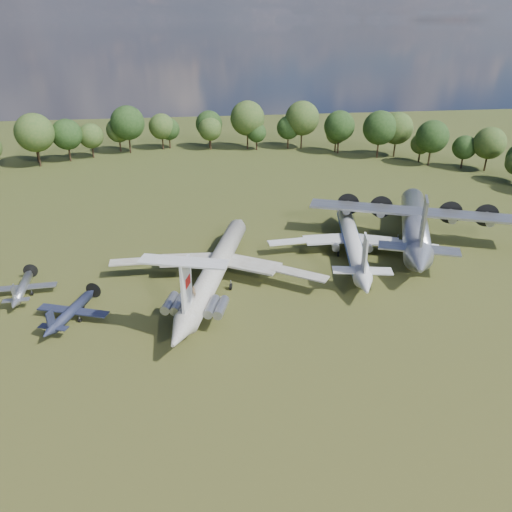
{
  "coord_description": "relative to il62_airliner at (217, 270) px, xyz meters",
  "views": [
    {
      "loc": [
        -4.27,
        -70.86,
        37.5
      ],
      "look_at": [
        5.28,
        -2.92,
        5.0
      ],
      "focal_mm": 35.0,
      "sensor_mm": 36.0,
      "label": 1
    }
  ],
  "objects": [
    {
      "name": "tu104_jet",
      "position": [
        24.21,
        7.21,
        -0.25
      ],
      "size": [
        36.63,
        44.31,
        3.93
      ],
      "primitive_type": null,
      "rotation": [
        0.0,
        0.0,
        -0.2
      ],
      "color": "silver",
      "rests_on": "ground"
    },
    {
      "name": "person_on_il62",
      "position": [
        -3.73,
        -11.84,
        3.06
      ],
      "size": [
        0.62,
        0.41,
        1.69
      ],
      "primitive_type": "imported",
      "rotation": [
        0.0,
        0.0,
        3.13
      ],
      "color": "olive",
      "rests_on": "il62_airliner"
    },
    {
      "name": "an12_transport",
      "position": [
        37.36,
        11.06,
        0.65
      ],
      "size": [
        52.54,
        55.05,
        5.73
      ],
      "primitive_type": null,
      "rotation": [
        0.0,
        0.0,
        -0.39
      ],
      "color": "#96999E",
      "rests_on": "ground"
    },
    {
      "name": "il62_airliner",
      "position": [
        0.0,
        0.0,
        0.0
      ],
      "size": [
        46.75,
        53.56,
        4.43
      ],
      "primitive_type": null,
      "rotation": [
        0.0,
        0.0,
        -0.31
      ],
      "color": "silver",
      "rests_on": "ground"
    },
    {
      "name": "small_prop_northwest",
      "position": [
        -29.1,
        0.12,
        -1.26
      ],
      "size": [
        10.25,
        13.54,
        1.91
      ],
      "primitive_type": null,
      "rotation": [
        0.0,
        0.0,
        0.05
      ],
      "color": "#A4A7AC",
      "rests_on": "ground"
    },
    {
      "name": "small_prop_west",
      "position": [
        -20.55,
        -7.99,
        -1.2
      ],
      "size": [
        14.36,
        16.55,
        2.04
      ],
      "primitive_type": null,
      "rotation": [
        0.0,
        0.0,
        -0.35
      ],
      "color": "black",
      "rests_on": "ground"
    },
    {
      "name": "ground",
      "position": [
        0.73,
        1.38,
        -2.22
      ],
      "size": [
        300.0,
        300.0,
        0.0
      ],
      "primitive_type": "plane",
      "color": "#223E14",
      "rests_on": "ground"
    }
  ]
}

